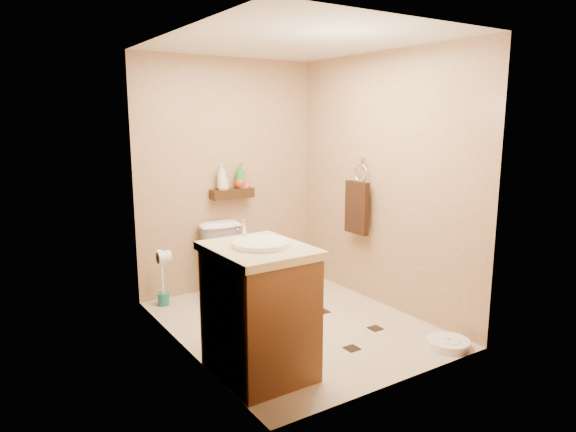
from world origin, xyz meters
TOP-DOWN VIEW (x-y plane):
  - ground at (0.00, 0.00)m, footprint 2.50×2.50m
  - wall_back at (0.00, 1.25)m, footprint 2.00×0.04m
  - wall_front at (0.00, -1.25)m, footprint 2.00×0.04m
  - wall_left at (-1.00, 0.00)m, footprint 0.04×2.50m
  - wall_right at (1.00, 0.00)m, footprint 0.04×2.50m
  - ceiling at (0.00, 0.00)m, footprint 2.00×2.50m
  - wall_shelf at (0.00, 1.17)m, footprint 0.46×0.14m
  - floor_accents at (0.02, -0.04)m, footprint 1.24×1.31m
  - toilet at (-0.19, 0.83)m, footprint 0.47×0.76m
  - vanity at (-0.70, -0.60)m, footprint 0.64×0.77m
  - bathroom_scale at (0.76, -1.07)m, footprint 0.41×0.41m
  - toilet_brush at (-0.82, 1.07)m, footprint 0.11×0.11m
  - towel_ring at (0.91, 0.25)m, footprint 0.12×0.30m
  - toilet_paper at (-0.94, 0.65)m, footprint 0.12×0.11m
  - bottle_a at (-0.11, 1.17)m, footprint 0.12×0.12m
  - bottle_b at (-0.08, 1.17)m, footprint 0.10×0.10m
  - bottle_c at (0.09, 1.17)m, footprint 0.12×0.12m
  - bottle_d at (0.10, 1.17)m, footprint 0.13×0.13m
  - bottle_e at (0.15, 1.17)m, footprint 0.11×0.11m

SIDE VIEW (x-z plane):
  - ground at x=0.00m, z-range 0.00..0.00m
  - floor_accents at x=0.02m, z-range 0.00..0.01m
  - bathroom_scale at x=0.76m, z-range 0.00..0.07m
  - toilet_brush at x=-0.82m, z-range -0.07..0.41m
  - toilet at x=-0.19m, z-range 0.00..0.75m
  - vanity at x=-0.70m, z-range -0.06..1.02m
  - toilet_paper at x=-0.94m, z-range 0.54..0.66m
  - towel_ring at x=0.91m, z-range 0.57..1.33m
  - wall_shelf at x=0.00m, z-range 0.97..1.07m
  - bottle_c at x=0.09m, z-range 1.07..1.22m
  - bottle_b at x=-0.08m, z-range 1.07..1.23m
  - bottle_e at x=0.15m, z-range 1.07..1.25m
  - wall_back at x=0.00m, z-range 0.00..2.40m
  - wall_front at x=0.00m, z-range 0.00..2.40m
  - wall_left at x=-1.00m, z-range 0.00..2.40m
  - wall_right at x=1.00m, z-range 0.00..2.40m
  - bottle_d at x=0.10m, z-range 1.07..1.33m
  - bottle_a at x=-0.11m, z-range 1.07..1.34m
  - ceiling at x=0.00m, z-range 2.39..2.41m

